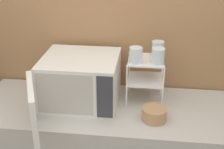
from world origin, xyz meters
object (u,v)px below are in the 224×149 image
object	(u,v)px
dish_rack	(146,71)
glass_front_right	(158,56)
glass_front_left	(136,55)
glass_back_right	(158,49)
microwave	(79,81)
bowl	(154,114)

from	to	relation	value
dish_rack	glass_front_right	bearing A→B (deg)	-41.64
dish_rack	glass_front_right	distance (m)	0.16
glass_front_left	glass_front_right	world-z (taller)	same
glass_back_right	glass_front_right	distance (m)	0.13
microwave	glass_back_right	xyz separation A→B (m)	(0.50, 0.15, 0.19)
glass_back_right	bowl	bearing A→B (deg)	-91.19
microwave	glass_front_left	world-z (taller)	glass_front_left
glass_front_left	microwave	bearing A→B (deg)	-176.21
bowl	glass_back_right	bearing A→B (deg)	88.81
microwave	glass_front_right	world-z (taller)	glass_front_right
microwave	bowl	bearing A→B (deg)	-18.22
microwave	glass_back_right	distance (m)	0.55
glass_back_right	microwave	bearing A→B (deg)	-162.98
microwave	glass_front_right	bearing A→B (deg)	2.97
glass_front_right	bowl	bearing A→B (deg)	-91.98
glass_front_left	glass_front_right	bearing A→B (deg)	0.77
glass_front_left	bowl	size ratio (longest dim) A/B	0.67
bowl	glass_front_left	bearing A→B (deg)	124.94
microwave	glass_back_right	size ratio (longest dim) A/B	7.94
dish_rack	glass_back_right	world-z (taller)	glass_back_right
glass_front_left	bowl	bearing A→B (deg)	-55.06
microwave	glass_front_left	size ratio (longest dim) A/B	7.94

